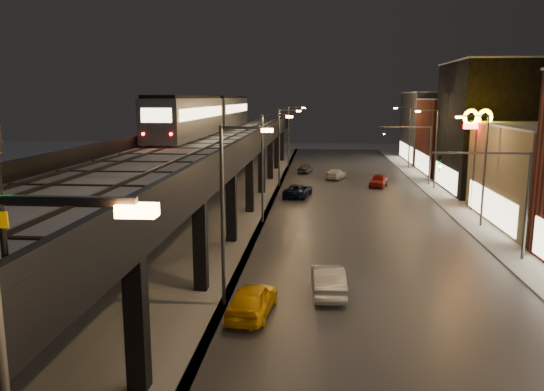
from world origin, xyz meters
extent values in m
cube|color=#46474D|center=(7.50, 35.00, 0.03)|extent=(17.00, 120.00, 0.06)
cube|color=#9FA1A8|center=(17.50, 35.00, 0.07)|extent=(4.00, 120.00, 0.14)
cube|color=#9FA1A8|center=(-6.00, 35.00, 0.03)|extent=(11.00, 120.00, 0.06)
cube|color=black|center=(-6.00, 32.00, 5.80)|extent=(9.00, 100.00, 1.00)
cube|color=black|center=(-2.30, 5.00, 2.65)|extent=(0.70, 0.70, 5.30)
cube|color=black|center=(-6.00, 5.00, 5.15)|extent=(8.00, 0.60, 0.50)
cube|color=black|center=(-9.70, 15.00, 2.65)|extent=(0.70, 0.70, 5.30)
cube|color=black|center=(-2.30, 15.00, 2.65)|extent=(0.70, 0.70, 5.30)
cube|color=black|center=(-6.00, 15.00, 5.15)|extent=(8.00, 0.60, 0.50)
cube|color=black|center=(-9.70, 25.00, 2.65)|extent=(0.70, 0.70, 5.30)
cube|color=black|center=(-2.30, 25.00, 2.65)|extent=(0.70, 0.70, 5.30)
cube|color=black|center=(-6.00, 25.00, 5.15)|extent=(8.00, 0.60, 0.50)
cube|color=black|center=(-9.70, 35.00, 2.65)|extent=(0.70, 0.70, 5.30)
cube|color=black|center=(-2.30, 35.00, 2.65)|extent=(0.70, 0.70, 5.30)
cube|color=black|center=(-6.00, 35.00, 5.15)|extent=(8.00, 0.60, 0.50)
cube|color=black|center=(-9.70, 45.00, 2.65)|extent=(0.70, 0.70, 5.30)
cube|color=black|center=(-2.30, 45.00, 2.65)|extent=(0.70, 0.70, 5.30)
cube|color=black|center=(-6.00, 45.00, 5.15)|extent=(8.00, 0.60, 0.50)
cube|color=black|center=(-9.70, 55.00, 2.65)|extent=(0.70, 0.70, 5.30)
cube|color=black|center=(-2.30, 55.00, 2.65)|extent=(0.70, 0.70, 5.30)
cube|color=black|center=(-6.00, 55.00, 5.15)|extent=(8.00, 0.60, 0.50)
cube|color=black|center=(-9.70, 65.00, 2.65)|extent=(0.70, 0.70, 5.30)
cube|color=black|center=(-2.30, 65.00, 2.65)|extent=(0.70, 0.70, 5.30)
cube|color=black|center=(-6.00, 65.00, 5.15)|extent=(8.00, 0.60, 0.50)
cube|color=black|center=(-9.70, 75.00, 2.65)|extent=(0.70, 0.70, 5.30)
cube|color=black|center=(-2.30, 75.00, 2.65)|extent=(0.70, 0.70, 5.30)
cube|color=black|center=(-6.00, 75.00, 5.15)|extent=(8.00, 0.60, 0.50)
cube|color=#B2B7C1|center=(-6.00, 32.00, 6.38)|extent=(8.40, 100.00, 0.16)
cube|color=#332D28|center=(-9.22, 32.00, 6.54)|extent=(0.08, 98.00, 0.16)
cube|color=#332D28|center=(-7.78, 32.00, 6.54)|extent=(0.08, 98.00, 0.16)
cube|color=#332D28|center=(-4.72, 32.00, 6.54)|extent=(0.08, 98.00, 0.16)
cube|color=#332D28|center=(-3.28, 32.00, 6.54)|extent=(0.08, 98.00, 0.16)
cube|color=black|center=(-6.00, 18.00, 6.49)|extent=(7.80, 0.24, 0.06)
cube|color=black|center=(-6.00, 34.00, 6.49)|extent=(7.80, 0.24, 0.06)
cube|color=black|center=(-6.00, 50.00, 6.49)|extent=(7.80, 0.24, 0.06)
cube|color=black|center=(-6.00, 66.00, 6.49)|extent=(7.80, 0.24, 0.06)
cube|color=black|center=(-1.65, 32.00, 6.85)|extent=(0.30, 100.00, 1.10)
cube|color=black|center=(-10.35, 32.00, 6.85)|extent=(0.30, 100.00, 1.10)
cube|color=#FBEAB8|center=(17.95, 32.00, 1.60)|extent=(0.10, 12.00, 2.40)
cube|color=black|center=(24.00, 48.00, 7.00)|extent=(12.00, 13.00, 14.00)
cube|color=#FBEAB8|center=(17.95, 48.00, 1.60)|extent=(0.10, 10.40, 2.40)
cube|color=#B2B7C1|center=(24.00, 48.00, 14.08)|extent=(12.20, 13.20, 0.16)
cube|color=#5D2217|center=(24.00, 62.00, 5.00)|extent=(12.00, 12.00, 10.00)
cube|color=#FBEAB8|center=(17.95, 62.00, 1.60)|extent=(0.10, 9.60, 2.40)
cube|color=#B2B7C1|center=(24.00, 62.00, 10.08)|extent=(12.20, 12.20, 0.16)
cube|color=#343338|center=(24.00, 76.00, 5.50)|extent=(12.00, 16.00, 11.00)
cube|color=#FBEAB8|center=(17.95, 76.00, 1.60)|extent=(0.10, 12.80, 2.40)
cube|color=#B2B7C1|center=(24.00, 76.00, 11.08)|extent=(12.20, 16.20, 0.16)
cube|color=#38383A|center=(0.40, -5.00, 8.90)|extent=(2.20, 0.12, 0.12)
cube|color=orange|center=(1.50, -5.00, 8.78)|extent=(0.55, 0.28, 0.18)
cylinder|color=#38383A|center=(-0.70, 13.00, 4.50)|extent=(0.18, 0.18, 9.00)
cube|color=#38383A|center=(0.40, 13.00, 8.90)|extent=(2.20, 0.12, 0.12)
cube|color=orange|center=(1.50, 13.00, 8.78)|extent=(0.55, 0.28, 0.18)
cylinder|color=#38383A|center=(-0.70, 31.00, 4.50)|extent=(0.18, 0.18, 9.00)
cube|color=#38383A|center=(0.40, 31.00, 8.90)|extent=(2.20, 0.12, 0.12)
cube|color=orange|center=(1.50, 31.00, 8.78)|extent=(0.55, 0.28, 0.18)
cylinder|color=#38383A|center=(17.00, 31.00, 4.50)|extent=(0.18, 0.18, 9.00)
cube|color=#38383A|center=(15.90, 31.00, 8.90)|extent=(2.20, 0.12, 0.12)
cube|color=orange|center=(14.80, 31.00, 8.78)|extent=(0.55, 0.28, 0.18)
cylinder|color=#38383A|center=(-0.70, 49.00, 4.50)|extent=(0.18, 0.18, 9.00)
cube|color=#38383A|center=(0.40, 49.00, 8.90)|extent=(2.20, 0.12, 0.12)
cube|color=orange|center=(1.50, 49.00, 8.78)|extent=(0.55, 0.28, 0.18)
cylinder|color=#38383A|center=(17.00, 49.00, 4.50)|extent=(0.18, 0.18, 9.00)
cube|color=#38383A|center=(15.90, 49.00, 8.90)|extent=(2.20, 0.12, 0.12)
cube|color=orange|center=(14.80, 49.00, 8.78)|extent=(0.55, 0.28, 0.18)
cylinder|color=#38383A|center=(-0.70, 67.00, 4.50)|extent=(0.18, 0.18, 9.00)
cube|color=#38383A|center=(0.40, 67.00, 8.90)|extent=(2.20, 0.12, 0.12)
cube|color=orange|center=(1.50, 67.00, 8.78)|extent=(0.55, 0.28, 0.18)
cylinder|color=#38383A|center=(17.00, 67.00, 4.50)|extent=(0.18, 0.18, 9.00)
cube|color=#38383A|center=(15.90, 67.00, 8.90)|extent=(2.20, 0.12, 0.12)
cube|color=orange|center=(14.80, 67.00, 8.78)|extent=(0.55, 0.28, 0.18)
cylinder|color=#38383A|center=(17.00, 22.00, 3.50)|extent=(0.20, 0.20, 7.00)
cube|color=#38383A|center=(14.00, 22.00, 6.90)|extent=(6.00, 0.12, 0.12)
imported|color=black|center=(11.50, 22.00, 6.40)|extent=(0.20, 0.16, 1.00)
sphere|color=#0CFF26|center=(11.50, 21.85, 6.15)|extent=(0.18, 0.18, 0.18)
cylinder|color=#38383A|center=(17.00, 52.00, 3.50)|extent=(0.20, 0.20, 7.00)
cube|color=#38383A|center=(14.00, 52.00, 6.90)|extent=(6.00, 0.12, 0.12)
imported|color=black|center=(11.50, 52.00, 6.40)|extent=(0.20, 0.16, 1.00)
sphere|color=#0CFF26|center=(11.50, 51.85, 6.15)|extent=(0.18, 0.18, 0.18)
cube|color=gray|center=(-8.50, 37.49, 8.42)|extent=(3.16, 19.10, 3.60)
cube|color=black|center=(-8.50, 37.49, 10.36)|extent=(2.84, 18.55, 0.27)
cube|color=beige|center=(-10.09, 37.49, 8.91)|extent=(0.05, 17.46, 0.98)
cube|color=beige|center=(-6.91, 37.49, 8.91)|extent=(0.05, 17.46, 0.98)
cube|color=gray|center=(-8.50, 58.10, 8.42)|extent=(3.16, 19.10, 3.60)
cube|color=black|center=(-8.50, 58.10, 10.36)|extent=(2.84, 18.55, 0.27)
cube|color=beige|center=(-10.09, 58.10, 8.91)|extent=(0.05, 17.46, 0.98)
cube|color=beige|center=(-6.91, 58.10, 8.91)|extent=(0.05, 17.46, 0.98)
cube|color=beige|center=(-8.50, 27.93, 8.97)|extent=(2.40, 0.05, 1.09)
sphere|color=#FF0C0C|center=(-9.59, 27.91, 7.55)|extent=(0.22, 0.22, 0.22)
sphere|color=#FF0C0C|center=(-7.41, 27.91, 7.55)|extent=(0.22, 0.22, 0.22)
cylinder|color=black|center=(-2.10, -2.48, 8.23)|extent=(0.13, 0.13, 3.21)
imported|color=yellow|center=(0.90, 11.82, 0.77)|extent=(2.32, 4.68, 1.53)
imported|color=#A5A5A5|center=(4.52, 14.93, 0.77)|extent=(1.90, 4.77, 1.54)
imported|color=black|center=(1.75, 42.62, 0.70)|extent=(3.18, 5.36, 1.40)
imported|color=silver|center=(6.07, 55.44, 0.64)|extent=(3.08, 4.78, 1.29)
imported|color=#4D5156|center=(1.99, 60.83, 0.61)|extent=(2.24, 3.83, 1.23)
imported|color=maroon|center=(10.82, 49.85, 0.73)|extent=(2.74, 4.58, 1.46)
cylinder|color=#38383A|center=(18.00, 37.31, 3.75)|extent=(0.24, 0.24, 7.50)
cube|color=#FF0C0C|center=(18.00, 37.31, 7.78)|extent=(2.63, 0.25, 0.47)
torus|color=#FFAC00|center=(17.39, 37.31, 8.53)|extent=(1.54, 0.74, 1.52)
torus|color=#FFAC00|center=(18.61, 37.31, 8.53)|extent=(1.54, 0.74, 1.52)
camera|label=1|loc=(3.98, -11.90, 10.30)|focal=35.00mm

